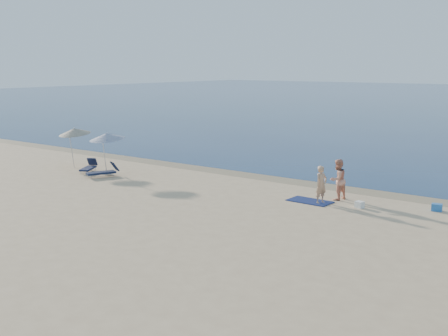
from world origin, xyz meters
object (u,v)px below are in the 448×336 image
object	(u,v)px
person_left	(321,185)
blue_cooler	(437,207)
person_right	(338,180)
umbrella_near	(107,136)

from	to	relation	value
person_left	blue_cooler	distance (m)	4.98
person_right	umbrella_near	bearing A→B (deg)	-63.82
person_left	umbrella_near	world-z (taller)	umbrella_near
person_left	person_right	bearing A→B (deg)	2.67
person_left	umbrella_near	distance (m)	12.76
umbrella_near	blue_cooler	bearing A→B (deg)	14.80
umbrella_near	person_left	bearing A→B (deg)	10.69
blue_cooler	person_right	bearing A→B (deg)	176.64
person_right	umbrella_near	xyz separation A→B (m)	(-12.90, -2.41, 1.28)
person_right	blue_cooler	size ratio (longest dim) A/B	4.32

